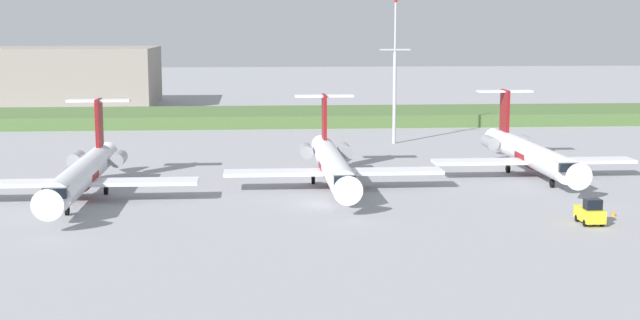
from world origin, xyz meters
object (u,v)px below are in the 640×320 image
regional_jet_nearest (83,173)px  regional_jet_third (529,153)px  regional_jet_second (332,163)px  baggage_tug (590,213)px  safety_cone_mid_marker (614,213)px  antenna_mast (395,84)px  safety_cone_front_marker (577,214)px

regional_jet_nearest → regional_jet_third: size_ratio=1.00×
regional_jet_second → regional_jet_third: 23.81m
baggage_tug → safety_cone_mid_marker: baggage_tug is taller
antenna_mast → safety_cone_front_marker: size_ratio=37.54×
baggage_tug → regional_jet_second: bearing=136.4°
baggage_tug → safety_cone_mid_marker: bearing=41.5°
regional_jet_nearest → regional_jet_third: same height
regional_jet_nearest → regional_jet_third: (48.28, 10.12, 0.00)m
regional_jet_third → safety_cone_front_marker: 22.78m
regional_jet_third → antenna_mast: (-11.06, 28.25, 6.08)m
safety_cone_mid_marker → regional_jet_second: bearing=145.1°
regional_jet_nearest → regional_jet_second: same height
baggage_tug → safety_cone_front_marker: bearing=91.4°
regional_jet_nearest → baggage_tug: bearing=-18.4°
regional_jet_third → safety_cone_mid_marker: (0.76, -22.36, -2.26)m
safety_cone_front_marker → safety_cone_mid_marker: 3.40m
regional_jet_third → baggage_tug: size_ratio=9.69×
regional_jet_third → baggage_tug: regional_jet_third is taller
regional_jet_third → antenna_mast: 30.94m
safety_cone_mid_marker → regional_jet_third: bearing=91.9°
regional_jet_second → safety_cone_front_marker: (20.49, -16.82, -2.26)m
safety_cone_front_marker → regional_jet_nearest: bearing=164.8°
regional_jet_nearest → regional_jet_second: (25.16, 4.42, 0.00)m
regional_jet_second → safety_cone_mid_marker: (23.88, -16.66, -2.26)m
antenna_mast → safety_cone_mid_marker: bearing=-76.9°
regional_jet_second → safety_cone_front_marker: size_ratio=56.36×
regional_jet_third → baggage_tug: 25.48m
regional_jet_third → safety_cone_mid_marker: 22.48m
regional_jet_third → regional_jet_nearest: bearing=-168.2°
regional_jet_nearest → regional_jet_second: 25.55m
antenna_mast → regional_jet_nearest: bearing=-134.1°
regional_jet_nearest → regional_jet_second: bearing=10.0°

